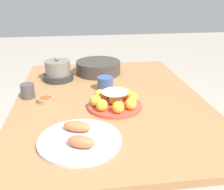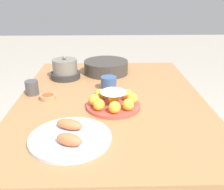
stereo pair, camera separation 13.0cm
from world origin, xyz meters
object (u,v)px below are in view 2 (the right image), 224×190
Objects in this scene: cake_plate at (113,101)px; cup_far at (32,88)px; sauce_bowl at (48,97)px; warming_pot at (65,70)px; serving_bowl at (106,67)px; seafood_platter at (70,136)px; dining_table at (111,113)px; cup_near at (109,83)px.

cake_plate is 3.42× the size of cup_far.
sauce_bowl is 1.11× the size of cup_far.
serving_bowl is at bearing -69.48° from warming_pot.
sauce_bowl is at bearing 172.07° from warming_pot.
sauce_bowl is (0.11, 0.34, -0.02)m from cake_plate.
cup_far is at bearing 151.66° from warming_pot.
seafood_platter is 1.71× the size of warming_pot.
serving_bowl is 1.58× the size of warming_pot.
cup_far is at bearing 82.12° from dining_table.
cup_near is at bearing 4.66° from dining_table.
sauce_bowl is 0.42m from seafood_platter.
sauce_bowl reaches higher than dining_table.
serving_bowl is 0.54m from cup_far.
warming_pot is (-0.10, 0.26, 0.01)m from serving_bowl.
cake_plate is 0.24m from cup_near.
dining_table is 0.44m from seafood_platter.
cake_plate is at bearing -146.80° from warming_pot.
seafood_platter is (-0.40, 0.16, 0.10)m from dining_table.
cake_plate is 0.53m from warming_pot.
cup_far is at bearing 54.90° from sauce_bowl.
seafood_platter is 0.53m from cup_far.
warming_pot is at bearing 33.20° from cake_plate.
cake_plate is (-0.12, -0.01, 0.12)m from dining_table.
warming_pot is at bearing 41.01° from dining_table.
warming_pot reaches higher than cup_far.
seafood_platter is at bearing 170.15° from serving_bowl.
serving_bowl is 0.53m from sauce_bowl.
sauce_bowl is at bearing 111.81° from cup_near.
seafood_platter is at bearing 157.63° from dining_table.
dining_table is 0.17m from cup_near.
cup_near is (0.52, -0.16, 0.02)m from seafood_platter.
warming_pot is (0.32, 0.28, 0.15)m from dining_table.
warming_pot is (0.44, 0.29, 0.02)m from cake_plate.
cup_far is at bearing 67.57° from cake_plate.
cake_plate reaches higher than serving_bowl.
dining_table is at bearing -97.88° from cup_far.
seafood_platter is 3.61× the size of cup_near.
cup_near is 0.34m from warming_pot.
warming_pot reaches higher than serving_bowl.
cup_far reaches higher than seafood_platter.
serving_bowl is at bearing 3.08° from dining_table.
serving_bowl reaches higher than seafood_platter.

